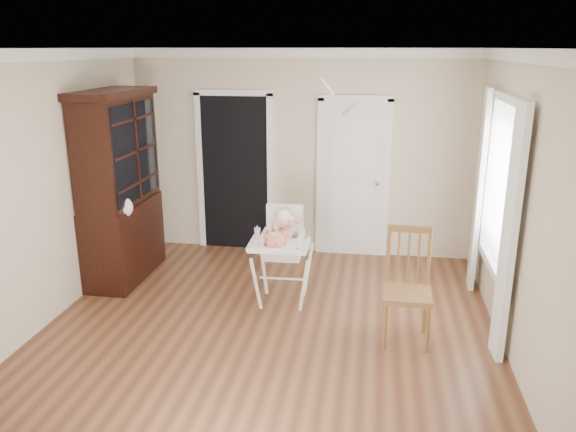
% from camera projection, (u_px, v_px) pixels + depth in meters
% --- Properties ---
extents(floor, '(5.00, 5.00, 0.00)m').
position_uv_depth(floor, '(265.00, 338.00, 5.46)').
color(floor, '#552E1D').
rests_on(floor, ground).
extents(ceiling, '(5.00, 5.00, 0.00)m').
position_uv_depth(ceiling, '(262.00, 48.00, 4.68)').
color(ceiling, white).
rests_on(ceiling, wall_back).
extents(wall_back, '(4.50, 0.00, 4.50)m').
position_uv_depth(wall_back, '(301.00, 154.00, 7.43)').
color(wall_back, beige).
rests_on(wall_back, floor).
extents(wall_left, '(0.00, 5.00, 5.00)m').
position_uv_depth(wall_left, '(35.00, 194.00, 5.41)').
color(wall_left, beige).
rests_on(wall_left, floor).
extents(wall_right, '(0.00, 5.00, 5.00)m').
position_uv_depth(wall_right, '(525.00, 215.00, 4.73)').
color(wall_right, beige).
rests_on(wall_right, floor).
extents(crown_molding, '(4.50, 5.00, 0.12)m').
position_uv_depth(crown_molding, '(262.00, 56.00, 4.70)').
color(crown_molding, white).
rests_on(crown_molding, ceiling).
extents(doorway, '(1.06, 0.05, 2.22)m').
position_uv_depth(doorway, '(235.00, 170.00, 7.62)').
color(doorway, black).
rests_on(doorway, wall_back).
extents(closet_door, '(0.96, 0.09, 2.13)m').
position_uv_depth(closet_door, '(353.00, 180.00, 7.40)').
color(closet_door, white).
rests_on(closet_door, wall_back).
extents(window_right, '(0.13, 1.84, 2.30)m').
position_uv_depth(window_right, '(497.00, 198.00, 5.52)').
color(window_right, white).
rests_on(window_right, wall_right).
extents(high_chair, '(0.65, 0.79, 1.09)m').
position_uv_depth(high_chair, '(283.00, 244.00, 6.03)').
color(high_chair, white).
rests_on(high_chair, floor).
extents(baby, '(0.31, 0.23, 0.46)m').
position_uv_depth(baby, '(283.00, 231.00, 6.02)').
color(baby, beige).
rests_on(baby, high_chair).
extents(cake, '(0.24, 0.24, 0.11)m').
position_uv_depth(cake, '(275.00, 239.00, 5.76)').
color(cake, silver).
rests_on(cake, high_chair).
extents(sippy_cup, '(0.07, 0.07, 0.16)m').
position_uv_depth(sippy_cup, '(257.00, 233.00, 5.92)').
color(sippy_cup, '#CB7CA4').
rests_on(sippy_cup, high_chair).
extents(china_cabinet, '(0.59, 1.34, 2.25)m').
position_uv_depth(china_cabinet, '(120.00, 187.00, 6.61)').
color(china_cabinet, black).
rests_on(china_cabinet, floor).
extents(dining_chair, '(0.45, 0.45, 1.10)m').
position_uv_depth(dining_chair, '(407.00, 290.00, 5.30)').
color(dining_chair, brown).
rests_on(dining_chair, floor).
extents(streamer, '(0.20, 0.47, 0.15)m').
position_uv_depth(streamer, '(326.00, 86.00, 5.64)').
color(streamer, pink).
rests_on(streamer, ceiling).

